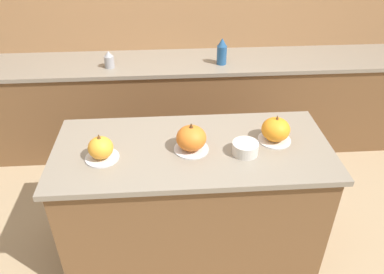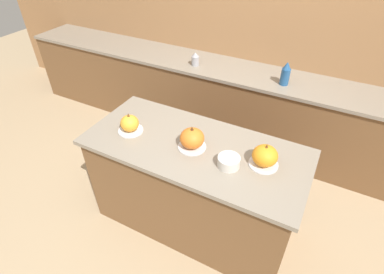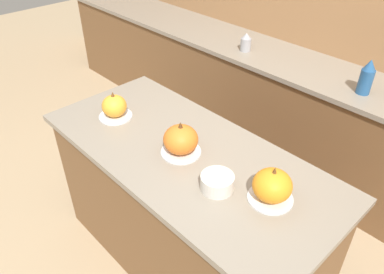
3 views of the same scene
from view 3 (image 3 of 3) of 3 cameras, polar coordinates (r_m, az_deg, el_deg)
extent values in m
plane|color=tan|center=(2.59, -0.80, -17.94)|extent=(12.00, 12.00, 0.00)
cube|color=#9E7047|center=(3.06, 23.73, 16.87)|extent=(8.00, 0.06, 2.50)
cube|color=brown|center=(2.26, -0.89, -11.48)|extent=(1.63, 0.70, 0.86)
cube|color=gray|center=(1.96, -1.01, -2.57)|extent=(1.69, 0.76, 0.03)
cube|color=brown|center=(3.12, 17.55, 1.68)|extent=(6.00, 0.56, 0.87)
cube|color=gray|center=(2.90, 19.13, 9.08)|extent=(6.00, 0.60, 0.03)
cylinder|color=silver|center=(2.27, -11.55, 3.15)|extent=(0.20, 0.20, 0.01)
ellipsoid|color=orange|center=(2.24, -11.76, 4.65)|extent=(0.14, 0.14, 0.13)
cone|color=brown|center=(2.20, -12.00, 6.38)|extent=(0.02, 0.02, 0.03)
cylinder|color=silver|center=(1.94, -1.69, -2.25)|extent=(0.21, 0.21, 0.01)
ellipsoid|color=orange|center=(1.90, -1.73, -0.38)|extent=(0.18, 0.18, 0.15)
cone|color=#4C2D14|center=(1.85, -1.78, 1.82)|extent=(0.03, 0.03, 0.03)
cylinder|color=silver|center=(1.72, 11.82, -9.09)|extent=(0.20, 0.20, 0.01)
ellipsoid|color=orange|center=(1.67, 12.13, -7.22)|extent=(0.17, 0.17, 0.14)
cone|color=brown|center=(1.62, 12.50, -4.98)|extent=(0.02, 0.02, 0.03)
cylinder|color=#235184|center=(2.66, 24.91, 7.66)|extent=(0.09, 0.09, 0.16)
cone|color=#235184|center=(2.61, 25.54, 9.91)|extent=(0.08, 0.08, 0.07)
cylinder|color=#99999E|center=(3.10, 8.19, 13.78)|extent=(0.09, 0.09, 0.10)
cone|color=#99999E|center=(3.08, 8.30, 15.04)|extent=(0.08, 0.08, 0.04)
cylinder|color=beige|center=(1.72, 3.86, -6.91)|extent=(0.16, 0.16, 0.07)
camera|label=1|loc=(1.52, -81.18, 11.74)|focal=35.00mm
camera|label=2|loc=(0.65, -107.92, 12.24)|focal=28.00mm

